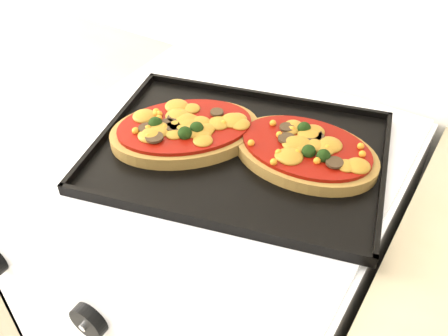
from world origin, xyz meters
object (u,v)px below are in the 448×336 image
Objects in this scene: baking_tray at (240,151)px; stove at (218,307)px; pizza_left at (185,129)px; pizza_right at (306,150)px.

stove is at bearing -172.46° from baking_tray.
pizza_left is at bearing 175.31° from baking_tray.
baking_tray is 1.86× the size of pizza_left.
pizza_right reaches higher than stove.
pizza_left is (-0.10, -0.02, 0.02)m from baking_tray.
baking_tray is at bearing 21.98° from stove.
pizza_left is 0.21m from pizza_right.
baking_tray is 1.97× the size of pizza_right.
stove is at bearing 1.66° from pizza_left.
stove is 1.92× the size of baking_tray.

